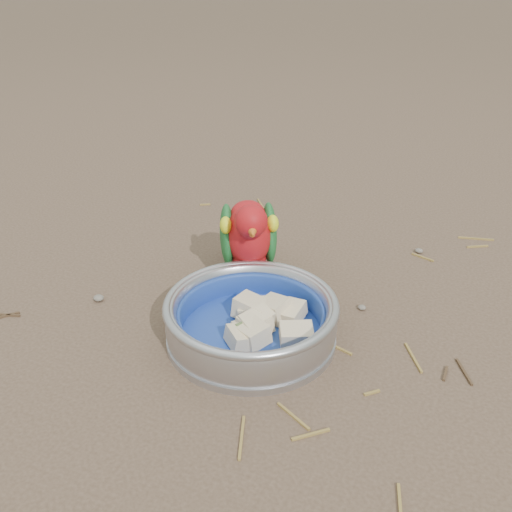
% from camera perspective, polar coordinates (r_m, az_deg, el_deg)
% --- Properties ---
extents(ground, '(60.00, 60.00, 0.00)m').
position_cam_1_polar(ground, '(0.79, 0.10, -7.97)').
color(ground, brown).
extents(food_bowl, '(0.23, 0.23, 0.02)m').
position_cam_1_polar(food_bowl, '(0.77, -0.48, -7.86)').
color(food_bowl, '#B2B2BA').
rests_on(food_bowl, ground).
extents(bowl_wall, '(0.23, 0.23, 0.04)m').
position_cam_1_polar(bowl_wall, '(0.76, -0.49, -6.02)').
color(bowl_wall, '#B2B2BA').
rests_on(bowl_wall, food_bowl).
extents(fruit_wedges, '(0.14, 0.14, 0.03)m').
position_cam_1_polar(fruit_wedges, '(0.76, -0.49, -6.45)').
color(fruit_wedges, beige).
rests_on(fruit_wedges, food_bowl).
extents(lory_parrot, '(0.17, 0.20, 0.15)m').
position_cam_1_polar(lory_parrot, '(0.86, -0.71, 1.33)').
color(lory_parrot, '#AB1216').
rests_on(lory_parrot, ground).
extents(ground_debris, '(0.90, 0.80, 0.01)m').
position_cam_1_polar(ground_debris, '(0.80, 3.55, -6.83)').
color(ground_debris, olive).
rests_on(ground_debris, ground).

